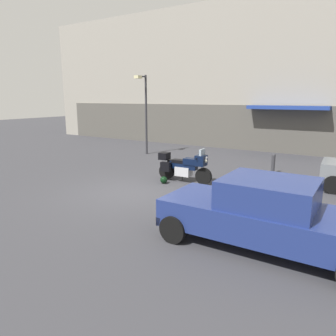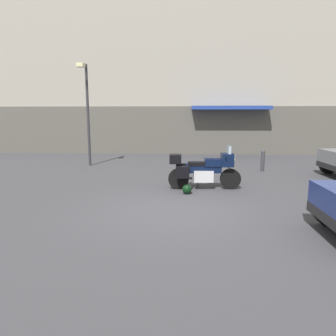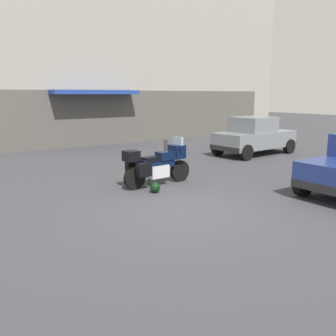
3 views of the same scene
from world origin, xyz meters
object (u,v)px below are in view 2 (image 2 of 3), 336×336
helmet (187,189)px  bollard_curbside (263,160)px  streetlamp_curbside (86,104)px  motorcycle (203,169)px

helmet → bollard_curbside: size_ratio=0.32×
streetlamp_curbside → bollard_curbside: streetlamp_curbside is taller
streetlamp_curbside → motorcycle: bearing=-40.4°
helmet → bollard_curbside: bollard_curbside is taller
helmet → bollard_curbside: 5.04m
helmet → streetlamp_curbside: bearing=132.4°
streetlamp_curbside → bollard_curbside: bearing=-7.0°
helmet → streetlamp_curbside: streetlamp_curbside is taller
streetlamp_curbside → helmet: bearing=-47.6°
motorcycle → bollard_curbside: (2.62, 3.29, -0.15)m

